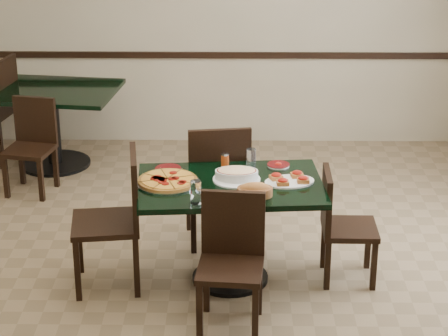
{
  "coord_description": "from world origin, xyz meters",
  "views": [
    {
      "loc": [
        0.17,
        -5.65,
        3.08
      ],
      "look_at": [
        0.1,
        0.0,
        0.8
      ],
      "focal_mm": 70.0,
      "sensor_mm": 36.0,
      "label": 1
    }
  ],
  "objects_px": {
    "chair_far": "(218,178)",
    "bruschetta_platter": "(290,180)",
    "main_table": "(230,207)",
    "pepperoni_pizza": "(168,181)",
    "chair_near": "(232,253)",
    "back_chair_near": "(32,140)",
    "chair_left": "(118,212)",
    "bread_basket": "(255,190)",
    "chair_right": "(340,221)",
    "back_table": "(52,112)",
    "lasagna_casserole": "(237,174)"
  },
  "relations": [
    {
      "from": "chair_far",
      "to": "bread_basket",
      "type": "distance_m",
      "value": 0.84
    },
    {
      "from": "chair_right",
      "to": "lasagna_casserole",
      "type": "relative_size",
      "value": 2.48
    },
    {
      "from": "pepperoni_pizza",
      "to": "lasagna_casserole",
      "type": "bearing_deg",
      "value": 6.65
    },
    {
      "from": "lasagna_casserole",
      "to": "chair_left",
      "type": "bearing_deg",
      "value": -171.73
    },
    {
      "from": "lasagna_casserole",
      "to": "bruschetta_platter",
      "type": "relative_size",
      "value": 0.83
    },
    {
      "from": "main_table",
      "to": "chair_right",
      "type": "relative_size",
      "value": 1.62
    },
    {
      "from": "pepperoni_pizza",
      "to": "chair_near",
      "type": "bearing_deg",
      "value": -50.65
    },
    {
      "from": "chair_near",
      "to": "chair_right",
      "type": "bearing_deg",
      "value": 42.61
    },
    {
      "from": "chair_left",
      "to": "lasagna_casserole",
      "type": "bearing_deg",
      "value": 90.71
    },
    {
      "from": "chair_far",
      "to": "bruschetta_platter",
      "type": "height_order",
      "value": "chair_far"
    },
    {
      "from": "chair_left",
      "to": "back_chair_near",
      "type": "bearing_deg",
      "value": -157.49
    },
    {
      "from": "back_chair_near",
      "to": "main_table",
      "type": "bearing_deg",
      "value": -31.34
    },
    {
      "from": "main_table",
      "to": "bread_basket",
      "type": "relative_size",
      "value": 5.43
    },
    {
      "from": "pepperoni_pizza",
      "to": "bruschetta_platter",
      "type": "bearing_deg",
      "value": 0.98
    },
    {
      "from": "chair_left",
      "to": "back_chair_near",
      "type": "distance_m",
      "value": 1.95
    },
    {
      "from": "chair_near",
      "to": "bread_basket",
      "type": "relative_size",
      "value": 3.6
    },
    {
      "from": "back_table",
      "to": "chair_right",
      "type": "height_order",
      "value": "chair_right"
    },
    {
      "from": "chair_near",
      "to": "pepperoni_pizza",
      "type": "height_order",
      "value": "chair_near"
    },
    {
      "from": "back_table",
      "to": "back_chair_near",
      "type": "relative_size",
      "value": 1.59
    },
    {
      "from": "chair_right",
      "to": "back_chair_near",
      "type": "relative_size",
      "value": 0.99
    },
    {
      "from": "chair_far",
      "to": "chair_near",
      "type": "bearing_deg",
      "value": 87.75
    },
    {
      "from": "chair_far",
      "to": "chair_near",
      "type": "distance_m",
      "value": 1.1
    },
    {
      "from": "chair_left",
      "to": "chair_far",
      "type": "bearing_deg",
      "value": 124.78
    },
    {
      "from": "main_table",
      "to": "back_chair_near",
      "type": "height_order",
      "value": "back_chair_near"
    },
    {
      "from": "back_table",
      "to": "main_table",
      "type": "bearing_deg",
      "value": -45.25
    },
    {
      "from": "chair_right",
      "to": "pepperoni_pizza",
      "type": "height_order",
      "value": "chair_right"
    },
    {
      "from": "pepperoni_pizza",
      "to": "bread_basket",
      "type": "height_order",
      "value": "bread_basket"
    },
    {
      "from": "lasagna_casserole",
      "to": "back_table",
      "type": "bearing_deg",
      "value": 128.79
    },
    {
      "from": "bruschetta_platter",
      "to": "chair_near",
      "type": "bearing_deg",
      "value": -139.5
    },
    {
      "from": "main_table",
      "to": "chair_far",
      "type": "distance_m",
      "value": 0.56
    },
    {
      "from": "back_table",
      "to": "chair_near",
      "type": "xyz_separation_m",
      "value": [
        1.69,
        -2.75,
        -0.03
      ]
    },
    {
      "from": "pepperoni_pizza",
      "to": "bruschetta_platter",
      "type": "xyz_separation_m",
      "value": [
        0.84,
        0.01,
        0.01
      ]
    },
    {
      "from": "chair_right",
      "to": "bread_basket",
      "type": "distance_m",
      "value": 0.74
    },
    {
      "from": "back_table",
      "to": "chair_near",
      "type": "distance_m",
      "value": 3.23
    },
    {
      "from": "bread_basket",
      "to": "bruschetta_platter",
      "type": "relative_size",
      "value": 0.62
    },
    {
      "from": "chair_far",
      "to": "chair_near",
      "type": "relative_size",
      "value": 1.12
    },
    {
      "from": "pepperoni_pizza",
      "to": "bread_basket",
      "type": "relative_size",
      "value": 1.8
    },
    {
      "from": "lasagna_casserole",
      "to": "bread_basket",
      "type": "xyz_separation_m",
      "value": [
        0.12,
        -0.27,
        -0.01
      ]
    },
    {
      "from": "chair_far",
      "to": "back_chair_near",
      "type": "height_order",
      "value": "chair_far"
    },
    {
      "from": "chair_near",
      "to": "pepperoni_pizza",
      "type": "relative_size",
      "value": 2.0
    },
    {
      "from": "chair_right",
      "to": "pepperoni_pizza",
      "type": "relative_size",
      "value": 1.86
    },
    {
      "from": "back_chair_near",
      "to": "bread_basket",
      "type": "height_order",
      "value": "bread_basket"
    },
    {
      "from": "bruschetta_platter",
      "to": "main_table",
      "type": "bearing_deg",
      "value": 167.49
    },
    {
      "from": "bread_basket",
      "to": "chair_left",
      "type": "bearing_deg",
      "value": 168.25
    },
    {
      "from": "back_table",
      "to": "back_chair_near",
      "type": "distance_m",
      "value": 0.59
    },
    {
      "from": "main_table",
      "to": "bruschetta_platter",
      "type": "height_order",
      "value": "bruschetta_platter"
    },
    {
      "from": "back_table",
      "to": "chair_near",
      "type": "bearing_deg",
      "value": -50.94
    },
    {
      "from": "back_table",
      "to": "pepperoni_pizza",
      "type": "bearing_deg",
      "value": -53.05
    },
    {
      "from": "back_table",
      "to": "chair_left",
      "type": "relative_size",
      "value": 1.34
    },
    {
      "from": "back_table",
      "to": "bruschetta_platter",
      "type": "bearing_deg",
      "value": -39.01
    }
  ]
}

